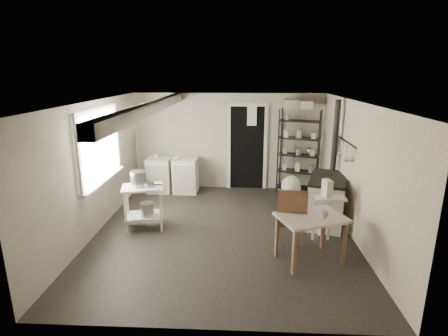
{
  "coord_description": "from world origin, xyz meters",
  "views": [
    {
      "loc": [
        0.29,
        -5.76,
        2.77
      ],
      "look_at": [
        0.0,
        0.3,
        1.1
      ],
      "focal_mm": 28.0,
      "sensor_mm": 36.0,
      "label": 1
    }
  ],
  "objects_px": {
    "chair": "(291,222)",
    "shelf_rack": "(298,153)",
    "work_table": "(310,238)",
    "flour_sack": "(291,188)",
    "stockpot": "(138,179)",
    "base_cabinets": "(173,173)",
    "stove": "(327,201)",
    "prep_table": "(144,208)"
  },
  "relations": [
    {
      "from": "chair",
      "to": "shelf_rack",
      "type": "bearing_deg",
      "value": 85.43
    },
    {
      "from": "work_table",
      "to": "flour_sack",
      "type": "distance_m",
      "value": 2.75
    },
    {
      "from": "stockpot",
      "to": "base_cabinets",
      "type": "relative_size",
      "value": 0.24
    },
    {
      "from": "base_cabinets",
      "to": "work_table",
      "type": "bearing_deg",
      "value": -47.14
    },
    {
      "from": "stockpot",
      "to": "work_table",
      "type": "distance_m",
      "value": 3.08
    },
    {
      "from": "stove",
      "to": "work_table",
      "type": "distance_m",
      "value": 1.54
    },
    {
      "from": "stockpot",
      "to": "shelf_rack",
      "type": "bearing_deg",
      "value": 34.16
    },
    {
      "from": "base_cabinets",
      "to": "chair",
      "type": "distance_m",
      "value": 3.64
    },
    {
      "from": "prep_table",
      "to": "shelf_rack",
      "type": "distance_m",
      "value": 3.79
    },
    {
      "from": "stockpot",
      "to": "prep_table",
      "type": "bearing_deg",
      "value": 0.14
    },
    {
      "from": "shelf_rack",
      "to": "chair",
      "type": "relative_size",
      "value": 1.83
    },
    {
      "from": "chair",
      "to": "flour_sack",
      "type": "relative_size",
      "value": 2.04
    },
    {
      "from": "stockpot",
      "to": "chair",
      "type": "bearing_deg",
      "value": -14.48
    },
    {
      "from": "work_table",
      "to": "chair",
      "type": "relative_size",
      "value": 0.88
    },
    {
      "from": "prep_table",
      "to": "flour_sack",
      "type": "bearing_deg",
      "value": 30.98
    },
    {
      "from": "shelf_rack",
      "to": "stove",
      "type": "relative_size",
      "value": 1.73
    },
    {
      "from": "stockpot",
      "to": "work_table",
      "type": "xyz_separation_m",
      "value": [
        2.86,
        -1.01,
        -0.56
      ]
    },
    {
      "from": "stockpot",
      "to": "flour_sack",
      "type": "bearing_deg",
      "value": 30.44
    },
    {
      "from": "base_cabinets",
      "to": "flour_sack",
      "type": "xyz_separation_m",
      "value": [
        2.76,
        -0.31,
        -0.22
      ]
    },
    {
      "from": "stove",
      "to": "flour_sack",
      "type": "distance_m",
      "value": 1.42
    },
    {
      "from": "base_cabinets",
      "to": "work_table",
      "type": "relative_size",
      "value": 1.31
    },
    {
      "from": "prep_table",
      "to": "work_table",
      "type": "distance_m",
      "value": 2.97
    },
    {
      "from": "prep_table",
      "to": "work_table",
      "type": "relative_size",
      "value": 0.85
    },
    {
      "from": "work_table",
      "to": "prep_table",
      "type": "bearing_deg",
      "value": 160.1
    },
    {
      "from": "prep_table",
      "to": "chair",
      "type": "bearing_deg",
      "value": -14.83
    },
    {
      "from": "prep_table",
      "to": "work_table",
      "type": "bearing_deg",
      "value": -19.9
    },
    {
      "from": "prep_table",
      "to": "shelf_rack",
      "type": "bearing_deg",
      "value": 34.7
    },
    {
      "from": "prep_table",
      "to": "stove",
      "type": "distance_m",
      "value": 3.39
    },
    {
      "from": "prep_table",
      "to": "work_table",
      "type": "xyz_separation_m",
      "value": [
        2.79,
        -1.01,
        -0.02
      ]
    },
    {
      "from": "prep_table",
      "to": "chair",
      "type": "height_order",
      "value": "chair"
    },
    {
      "from": "stove",
      "to": "work_table",
      "type": "height_order",
      "value": "stove"
    },
    {
      "from": "base_cabinets",
      "to": "stockpot",
      "type": "bearing_deg",
      "value": -93.65
    },
    {
      "from": "work_table",
      "to": "flour_sack",
      "type": "xyz_separation_m",
      "value": [
        0.1,
        2.75,
        -0.14
      ]
    },
    {
      "from": "work_table",
      "to": "flour_sack",
      "type": "relative_size",
      "value": 1.81
    },
    {
      "from": "flour_sack",
      "to": "stockpot",
      "type": "bearing_deg",
      "value": -149.56
    },
    {
      "from": "chair",
      "to": "base_cabinets",
      "type": "bearing_deg",
      "value": 137.68
    },
    {
      "from": "stockpot",
      "to": "shelf_rack",
      "type": "relative_size",
      "value": 0.15
    },
    {
      "from": "prep_table",
      "to": "shelf_rack",
      "type": "xyz_separation_m",
      "value": [
        3.08,
        2.13,
        0.55
      ]
    },
    {
      "from": "shelf_rack",
      "to": "base_cabinets",
      "type": "bearing_deg",
      "value": -160.92
    },
    {
      "from": "base_cabinets",
      "to": "work_table",
      "type": "xyz_separation_m",
      "value": [
        2.66,
        -3.06,
        -0.08
      ]
    },
    {
      "from": "prep_table",
      "to": "stockpot",
      "type": "distance_m",
      "value": 0.54
    },
    {
      "from": "stockpot",
      "to": "shelf_rack",
      "type": "xyz_separation_m",
      "value": [
        3.14,
        2.13,
        0.01
      ]
    }
  ]
}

